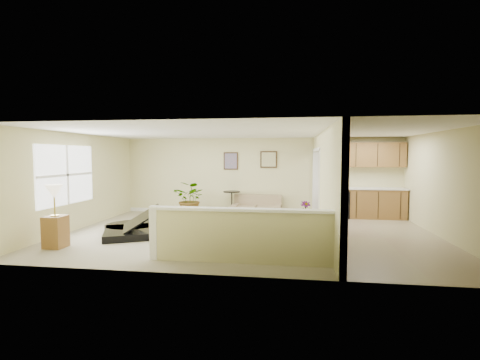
# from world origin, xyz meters

# --- Properties ---
(floor) EXTENTS (9.00, 9.00, 0.00)m
(floor) POSITION_xyz_m (0.00, 0.00, 0.00)
(floor) COLOR tan
(floor) RESTS_ON ground
(back_wall) EXTENTS (9.00, 0.04, 2.50)m
(back_wall) POSITION_xyz_m (0.00, 3.00, 1.25)
(back_wall) COLOR beige
(back_wall) RESTS_ON floor
(front_wall) EXTENTS (9.00, 0.04, 2.50)m
(front_wall) POSITION_xyz_m (0.00, -3.00, 1.25)
(front_wall) COLOR beige
(front_wall) RESTS_ON floor
(left_wall) EXTENTS (0.04, 6.00, 2.50)m
(left_wall) POSITION_xyz_m (-4.50, 0.00, 1.25)
(left_wall) COLOR beige
(left_wall) RESTS_ON floor
(right_wall) EXTENTS (0.04, 6.00, 2.50)m
(right_wall) POSITION_xyz_m (4.50, 0.00, 1.25)
(right_wall) COLOR beige
(right_wall) RESTS_ON floor
(ceiling) EXTENTS (9.00, 6.00, 0.04)m
(ceiling) POSITION_xyz_m (0.00, 0.00, 2.50)
(ceiling) COLOR white
(ceiling) RESTS_ON back_wall
(kitchen_vinyl) EXTENTS (2.70, 6.00, 0.01)m
(kitchen_vinyl) POSITION_xyz_m (3.15, 0.00, 0.00)
(kitchen_vinyl) COLOR gray
(kitchen_vinyl) RESTS_ON floor
(interior_partition) EXTENTS (0.18, 5.99, 2.50)m
(interior_partition) POSITION_xyz_m (1.80, 0.25, 1.22)
(interior_partition) COLOR beige
(interior_partition) RESTS_ON floor
(pony_half_wall) EXTENTS (3.42, 0.22, 1.00)m
(pony_half_wall) POSITION_xyz_m (0.08, -2.30, 0.52)
(pony_half_wall) COLOR beige
(pony_half_wall) RESTS_ON floor
(left_window) EXTENTS (0.05, 2.15, 1.45)m
(left_window) POSITION_xyz_m (-4.49, -0.50, 1.45)
(left_window) COLOR white
(left_window) RESTS_ON left_wall
(wall_art_left) EXTENTS (0.48, 0.04, 0.58)m
(wall_art_left) POSITION_xyz_m (-0.95, 2.97, 1.75)
(wall_art_left) COLOR #3A2815
(wall_art_left) RESTS_ON back_wall
(wall_mirror) EXTENTS (0.55, 0.04, 0.55)m
(wall_mirror) POSITION_xyz_m (0.30, 2.97, 1.80)
(wall_mirror) COLOR #3A2815
(wall_mirror) RESTS_ON back_wall
(kitchen_cabinets) EXTENTS (2.36, 0.65, 2.33)m
(kitchen_cabinets) POSITION_xyz_m (3.19, 2.73, 0.87)
(kitchen_cabinets) COLOR brown
(kitchen_cabinets) RESTS_ON floor
(piano) EXTENTS (2.28, 2.23, 1.50)m
(piano) POSITION_xyz_m (-2.66, -0.35, 0.63)
(piano) COLOR black
(piano) RESTS_ON floor
(piano_bench) EXTENTS (0.53, 0.86, 0.54)m
(piano_bench) POSITION_xyz_m (-1.49, -0.09, 0.27)
(piano_bench) COLOR black
(piano_bench) RESTS_ON floor
(loveseat) EXTENTS (1.58, 0.94, 0.88)m
(loveseat) POSITION_xyz_m (-0.05, 2.54, 0.33)
(loveseat) COLOR tan
(loveseat) RESTS_ON floor
(accent_table) EXTENTS (0.54, 0.54, 0.78)m
(accent_table) POSITION_xyz_m (-0.86, 2.61, 0.50)
(accent_table) COLOR black
(accent_table) RESTS_ON floor
(palm_plant) EXTENTS (1.20, 1.11, 1.12)m
(palm_plant) POSITION_xyz_m (-2.09, 2.17, 0.55)
(palm_plant) COLOR black
(palm_plant) RESTS_ON floor
(small_plant) EXTENTS (0.40, 0.40, 0.58)m
(small_plant) POSITION_xyz_m (1.45, 2.02, 0.24)
(small_plant) COLOR black
(small_plant) RESTS_ON floor
(lamp_stand) EXTENTS (0.39, 0.39, 1.32)m
(lamp_stand) POSITION_xyz_m (-3.86, -1.82, 0.56)
(lamp_stand) COLOR brown
(lamp_stand) RESTS_ON floor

